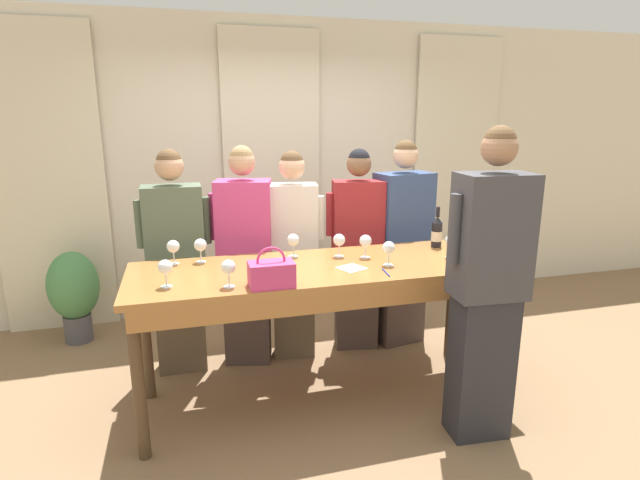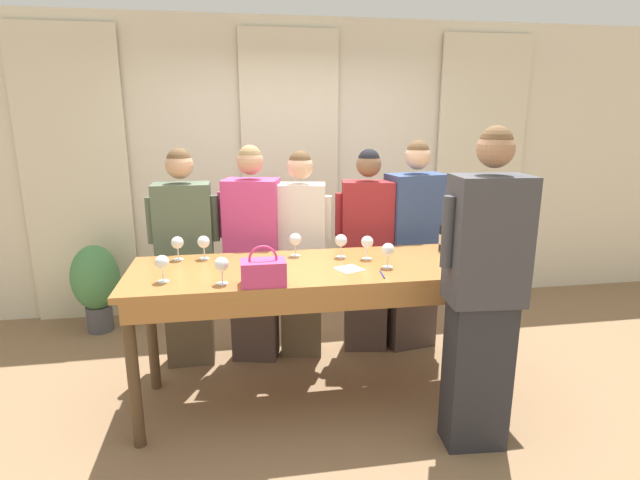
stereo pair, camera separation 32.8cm
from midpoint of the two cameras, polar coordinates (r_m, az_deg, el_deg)
name	(u,v)px [view 1 (the left image)]	position (r m, az deg, el deg)	size (l,w,h in m)	color
ground_plane	(323,397)	(3.64, -2.34, -17.56)	(18.00, 18.00, 0.00)	#846647
wall_back	(271,169)	(4.96, -7.49, 8.06)	(12.00, 0.06, 2.80)	beige
curtain_panel_left	(48,182)	(5.02, -30.33, 5.69)	(0.93, 0.03, 2.69)	beige
curtain_panel_center	(273,175)	(4.90, -7.36, 7.34)	(0.93, 0.03, 2.69)	beige
curtain_panel_right	(454,170)	(5.54, 13.46, 7.83)	(0.93, 0.03, 2.69)	beige
tasting_bar	(325,282)	(3.25, -2.37, -4.92)	(2.46, 0.81, 0.96)	#9E6633
wine_bottle	(437,232)	(3.73, 10.78, 0.84)	(0.08, 0.08, 0.30)	black
handbag	(271,273)	(2.86, -8.87, -3.86)	(0.26, 0.16, 0.23)	#C63870
wine_glass_front_left	(293,240)	(3.43, -5.84, -0.08)	(0.08, 0.08, 0.16)	white
wine_glass_front_mid	(485,247)	(3.37, 15.79, -0.78)	(0.08, 0.08, 0.16)	white
wine_glass_front_right	(165,268)	(2.99, -20.32, -3.02)	(0.08, 0.08, 0.16)	white
wine_glass_center_left	(389,248)	(3.22, 5.00, -0.98)	(0.08, 0.08, 0.16)	white
wine_glass_center_mid	(228,268)	(2.88, -13.67, -3.14)	(0.08, 0.08, 0.16)	white
wine_glass_center_right	(339,241)	(3.41, -0.54, -0.10)	(0.08, 0.08, 0.16)	white
wine_glass_back_left	(173,247)	(3.43, -19.10, -0.82)	(0.08, 0.08, 0.16)	white
wine_glass_back_mid	(200,246)	(3.41, -16.23, -0.66)	(0.08, 0.08, 0.16)	white
wine_glass_back_right	(451,241)	(3.46, 12.17, -0.17)	(0.08, 0.08, 0.16)	white
wine_glass_near_host	(365,242)	(3.39, 2.47, -0.21)	(0.08, 0.08, 0.16)	white
napkin	(352,268)	(3.17, 0.68, -3.28)	(0.20, 0.20, 0.00)	white
pen	(386,272)	(3.09, 4.55, -3.76)	(0.02, 0.15, 0.01)	#193399
guest_olive_jacket	(176,262)	(3.88, -18.47, -2.43)	(0.53, 0.25, 1.68)	brown
guest_pink_top	(245,257)	(3.88, -10.93, -1.90)	(0.52, 0.36, 1.70)	#473833
guest_cream_sweater	(293,254)	(3.92, -5.49, -1.60)	(0.50, 0.29, 1.66)	brown
guest_striped_shirt	(357,248)	(4.04, 1.99, -1.01)	(0.52, 0.27, 1.66)	#473833
guest_navy_coat	(402,244)	(4.17, 7.16, -0.46)	(0.57, 0.33, 1.72)	#473833
host_pouring	(487,287)	(2.98, 15.64, -5.29)	(0.52, 0.29, 1.86)	#28282D
potted_plant	(74,290)	(4.82, -28.11, -5.11)	(0.41, 0.41, 0.80)	#4C4C51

